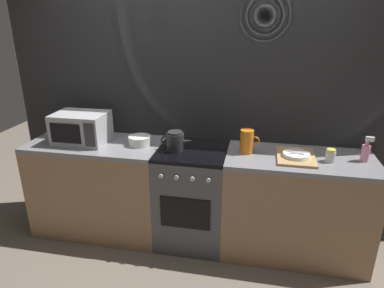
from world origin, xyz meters
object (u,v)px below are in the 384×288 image
Objects in this scene: spice_jar at (330,156)px; dish_pile at (296,156)px; kettle at (175,141)px; pitcher at (247,141)px; stove_unit at (192,196)px; spray_bottle at (366,152)px; microwave at (81,128)px; mixing_bowl at (140,140)px.

dish_pile is at bearing 174.73° from spice_jar.
pitcher is at bearing 5.77° from kettle.
dish_pile reaches higher than stove_unit.
spice_jar reaches higher than stove_unit.
spice_jar is (0.65, -0.06, -0.05)m from pitcher.
pitcher is 0.41m from dish_pile.
kettle is 1.25m from spice_jar.
spray_bottle is at bearing 1.05° from stove_unit.
kettle is 1.52m from spray_bottle.
microwave is 1.47m from pitcher.
microwave reaches higher than stove_unit.
spray_bottle is (2.40, 0.04, -0.06)m from microwave.
stove_unit is 2.25× the size of dish_pile.
mixing_bowl is 1.59m from spice_jar.
pitcher reaches higher than kettle.
kettle is (-0.14, -0.04, 0.53)m from stove_unit.
stove_unit is 1.17m from microwave.
stove_unit is at bearing 16.65° from kettle.
dish_pile is (0.40, -0.04, -0.08)m from pitcher.
mixing_bowl is at bearing 179.74° from pitcher.
dish_pile is (1.00, 0.02, -0.06)m from kettle.
pitcher is 0.66m from spice_jar.
pitcher reaches higher than dish_pile.
pitcher is at bearing 174.79° from spice_jar.
microwave reaches higher than pitcher.
spray_bottle is at bearing 0.89° from microwave.
kettle is 2.71× the size of spice_jar.
pitcher is 0.50× the size of dish_pile.
kettle reaches higher than mixing_bowl.
spray_bottle reaches higher than spice_jar.
spice_jar is at bearing -0.78° from microwave.
dish_pile is (0.86, -0.02, 0.47)m from stove_unit.
dish_pile is (1.87, -0.01, -0.12)m from microwave.
kettle is 1.00m from dish_pile.
microwave reaches higher than spice_jar.
spice_jar is (1.59, -0.06, 0.01)m from mixing_bowl.
microwave is at bearing 178.05° from kettle.
pitcher reaches higher than stove_unit.
kettle is 0.60m from pitcher.
mixing_bowl reaches higher than dish_pile.
spice_jar is (0.26, -0.02, 0.03)m from dish_pile.
stove_unit is at bearing -2.78° from mixing_bowl.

